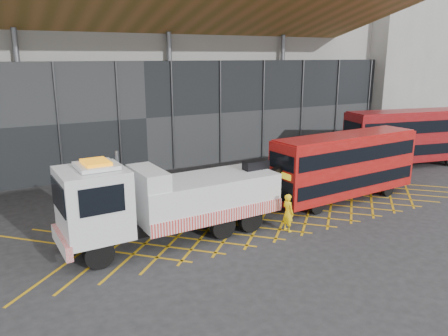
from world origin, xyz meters
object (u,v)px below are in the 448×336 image
bus_second (411,135)px  recovery_truck (167,200)px  worker (288,213)px  bus_towed (345,164)px

bus_second → recovery_truck: bearing=-157.4°
recovery_truck → worker: 5.91m
bus_second → worker: (-16.26, -6.12, -1.45)m
recovery_truck → worker: size_ratio=6.47×
recovery_truck → bus_towed: (11.36, 0.48, 0.23)m
recovery_truck → bus_towed: 11.37m
bus_second → worker: 17.44m
recovery_truck → bus_towed: size_ratio=1.24×
bus_towed → bus_second: size_ratio=0.90×
recovery_truck → bus_second: size_ratio=1.12×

